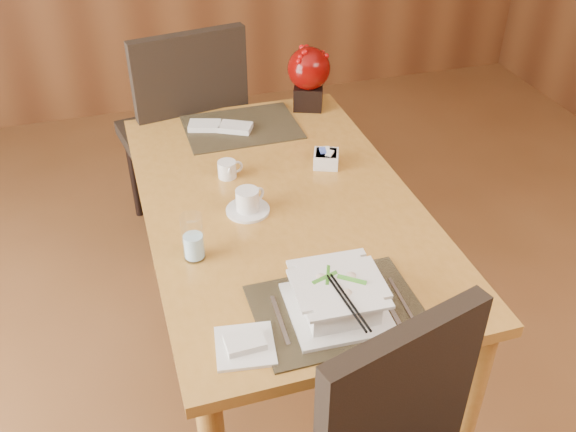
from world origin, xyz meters
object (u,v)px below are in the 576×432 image
object	(u,v)px
creamer_jug	(227,169)
far_chair	(186,127)
water_glass	(193,237)
berry_decor	(309,74)
bread_plate	(245,346)
sugar_caddy	(326,159)
soup_setting	(337,297)
dining_table	(280,224)
coffee_cup	(248,202)

from	to	relation	value
creamer_jug	far_chair	bearing A→B (deg)	89.04
water_glass	berry_decor	world-z (taller)	berry_decor
creamer_jug	bread_plate	size ratio (longest dim) A/B	0.57
sugar_caddy	soup_setting	bearing A→B (deg)	-107.59
berry_decor	far_chair	distance (m)	0.62
water_glass	creamer_jug	bearing A→B (deg)	65.12
soup_setting	far_chair	world-z (taller)	far_chair
berry_decor	far_chair	size ratio (longest dim) A/B	0.24
dining_table	soup_setting	xyz separation A→B (m)	(-0.00, -0.55, 0.15)
coffee_cup	berry_decor	size ratio (longest dim) A/B	0.55
creamer_jug	far_chair	xyz separation A→B (m)	(-0.05, 0.68, -0.17)
dining_table	creamer_jug	distance (m)	0.28
soup_setting	creamer_jug	world-z (taller)	soup_setting
water_glass	berry_decor	size ratio (longest dim) A/B	0.57
coffee_cup	water_glass	distance (m)	0.28
coffee_cup	dining_table	bearing A→B (deg)	12.18
water_glass	sugar_caddy	size ratio (longest dim) A/B	1.69
dining_table	coffee_cup	size ratio (longest dim) A/B	10.36
water_glass	sugar_caddy	xyz separation A→B (m)	(0.56, 0.39, -0.05)
water_glass	dining_table	bearing A→B (deg)	32.76
water_glass	coffee_cup	bearing A→B (deg)	41.52
sugar_caddy	far_chair	xyz separation A→B (m)	(-0.41, 0.71, -0.16)
water_glass	berry_decor	xyz separation A→B (m)	(0.65, 0.86, 0.07)
creamer_jug	berry_decor	world-z (taller)	berry_decor
far_chair	water_glass	bearing A→B (deg)	72.73
sugar_caddy	water_glass	bearing A→B (deg)	-145.16
dining_table	berry_decor	xyz separation A→B (m)	(0.32, 0.65, 0.25)
dining_table	coffee_cup	world-z (taller)	coffee_cup
creamer_jug	far_chair	size ratio (longest dim) A/B	0.08
sugar_caddy	berry_decor	xyz separation A→B (m)	(0.09, 0.48, 0.12)
bread_plate	far_chair	size ratio (longest dim) A/B	0.14
soup_setting	creamer_jug	distance (m)	0.77
berry_decor	coffee_cup	bearing A→B (deg)	-122.77
bread_plate	far_chair	distance (m)	1.50
creamer_jug	far_chair	world-z (taller)	far_chair
dining_table	sugar_caddy	xyz separation A→B (m)	(0.23, 0.18, 0.12)
sugar_caddy	coffee_cup	bearing A→B (deg)	-149.84
soup_setting	coffee_cup	xyz separation A→B (m)	(-0.11, 0.53, -0.02)
soup_setting	berry_decor	size ratio (longest dim) A/B	1.03
water_glass	bread_plate	bearing A→B (deg)	-81.83
sugar_caddy	creamer_jug	bearing A→B (deg)	175.54
water_glass	bread_plate	distance (m)	0.41
water_glass	berry_decor	distance (m)	1.08
bread_plate	far_chair	xyz separation A→B (m)	(0.09, 1.49, -0.14)
coffee_cup	far_chair	distance (m)	0.93
bread_plate	far_chair	world-z (taller)	far_chair
water_glass	bread_plate	size ratio (longest dim) A/B	1.01
water_glass	far_chair	xyz separation A→B (m)	(0.15, 1.10, -0.21)
far_chair	dining_table	bearing A→B (deg)	91.97
creamer_jug	sugar_caddy	distance (m)	0.36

